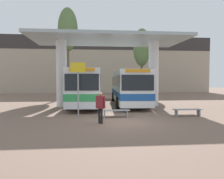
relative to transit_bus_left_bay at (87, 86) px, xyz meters
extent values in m
plane|color=#755B4C|center=(1.93, -8.36, -1.76)|extent=(100.00, 100.00, 0.00)
cube|color=tan|center=(1.93, 18.02, 3.20)|extent=(40.00, 0.50, 9.92)
cube|color=#332D2D|center=(1.93, 18.02, 6.97)|extent=(40.00, 0.58, 2.38)
cylinder|color=silver|center=(-2.09, -1.21, 1.08)|extent=(0.89, 0.89, 5.67)
cylinder|color=silver|center=(5.96, -1.21, 1.08)|extent=(0.89, 0.89, 5.67)
cube|color=#93A3A8|center=(1.93, -1.21, 4.03)|extent=(13.05, 6.18, 0.24)
cube|color=silver|center=(0.00, 0.01, -0.02)|extent=(2.81, 11.57, 2.78)
cube|color=black|center=(0.00, 0.01, 0.51)|extent=(2.84, 11.11, 0.89)
cube|color=#2D934C|center=(0.00, 0.01, -0.65)|extent=(2.86, 11.61, 0.50)
cube|color=black|center=(-0.19, -5.77, 0.40)|extent=(2.24, 0.13, 1.11)
cube|color=orange|center=(-0.19, -5.77, 1.23)|extent=(1.71, 0.11, 0.22)
cylinder|color=black|center=(-1.33, -3.51, -1.22)|extent=(0.32, 1.08, 1.07)
cylinder|color=black|center=(1.10, -3.59, -1.22)|extent=(0.32, 1.08, 1.07)
cylinder|color=black|center=(-1.11, 3.21, -1.22)|extent=(0.32, 1.08, 1.07)
cylinder|color=black|center=(1.32, 3.13, -1.22)|extent=(0.32, 1.08, 1.07)
cube|color=white|center=(3.91, 0.24, -0.06)|extent=(2.98, 11.16, 2.76)
cube|color=black|center=(3.91, 0.24, 0.46)|extent=(3.00, 10.72, 0.88)
cube|color=#1E519E|center=(3.91, 0.24, -0.68)|extent=(3.02, 11.20, 0.50)
cube|color=black|center=(3.65, -5.32, 0.35)|extent=(2.27, 0.17, 1.11)
cube|color=orange|center=(3.65, -5.32, 1.18)|extent=(1.72, 0.13, 0.22)
cylinder|color=black|center=(2.52, -3.13, -1.27)|extent=(0.32, 0.98, 0.97)
cylinder|color=black|center=(4.98, -3.25, -1.27)|extent=(0.32, 0.98, 0.97)
cylinder|color=black|center=(2.82, 3.33, -1.27)|extent=(0.32, 0.98, 0.97)
cylinder|color=black|center=(5.28, 3.22, -1.27)|extent=(0.32, 0.98, 0.97)
cube|color=gray|center=(1.92, -7.05, -1.32)|extent=(1.73, 0.44, 0.04)
cube|color=gray|center=(1.22, -7.05, -1.55)|extent=(0.07, 0.37, 0.42)
cube|color=gray|center=(2.61, -7.05, -1.55)|extent=(0.07, 0.37, 0.42)
cube|color=gray|center=(6.48, -7.05, -1.32)|extent=(1.84, 0.44, 0.04)
cube|color=gray|center=(5.74, -7.05, -1.55)|extent=(0.07, 0.37, 0.42)
cube|color=gray|center=(7.21, -7.05, -1.55)|extent=(0.07, 0.37, 0.42)
cylinder|color=gray|center=(-0.38, -6.69, -0.37)|extent=(0.09, 0.09, 2.77)
cube|color=gold|center=(-0.38, -6.69, 1.31)|extent=(0.90, 0.06, 0.60)
cylinder|color=black|center=(0.84, -8.78, -1.36)|extent=(0.16, 0.16, 0.80)
cylinder|color=black|center=(0.96, -8.87, -1.36)|extent=(0.16, 0.16, 0.80)
cube|color=maroon|center=(0.90, -8.83, -0.62)|extent=(0.49, 0.46, 0.67)
sphere|color=tan|center=(0.90, -8.83, -0.19)|extent=(0.18, 0.18, 0.18)
cylinder|color=maroon|center=(0.70, -8.66, -0.61)|extent=(0.12, 0.12, 0.57)
cylinder|color=maroon|center=(1.11, -8.99, -0.61)|extent=(0.12, 0.12, 0.57)
cylinder|color=brown|center=(7.49, 9.90, 0.94)|extent=(0.29, 0.29, 5.40)
ellipsoid|color=#516B3D|center=(7.49, 9.90, 5.09)|extent=(2.39, 2.39, 5.26)
cylinder|color=brown|center=(-2.60, 9.14, 1.93)|extent=(0.32, 0.32, 7.38)
ellipsoid|color=#516B3D|center=(-2.60, 9.14, 7.18)|extent=(2.59, 2.59, 5.70)
camera|label=1|loc=(0.42, -20.23, 0.54)|focal=35.00mm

